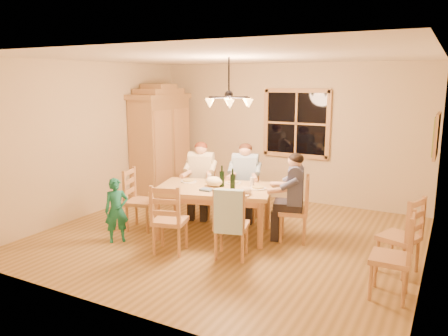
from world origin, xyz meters
The scene contains 33 objects.
floor centered at (0.00, 0.00, 0.00)m, with size 5.50×5.50×0.00m, color olive.
ceiling centered at (0.00, 0.00, 2.70)m, with size 5.50×5.00×0.02m, color white.
wall_back centered at (0.00, 2.50, 1.35)m, with size 5.50×0.02×2.70m, color beige.
wall_left centered at (-2.75, 0.00, 1.35)m, with size 0.02×5.00×2.70m, color beige.
wall_right centered at (2.75, 0.00, 1.35)m, with size 0.02×5.00×2.70m, color beige.
window centered at (0.20, 2.47, 1.55)m, with size 1.30×0.06×1.30m.
painting centered at (2.71, 1.20, 1.60)m, with size 0.06×0.78×0.64m.
chandelier centered at (0.00, 0.00, 2.08)m, with size 0.77×0.68×0.71m.
armoire centered at (-2.42, 1.60, 1.06)m, with size 0.66×1.40×2.30m.
dining_table centered at (-0.25, 0.00, 0.66)m, with size 1.98×1.51×0.76m.
chair_far_left centered at (-0.89, 0.68, 0.30)m, with size 0.54×0.52×0.99m.
chair_far_right centered at (-0.15, 0.89, 0.30)m, with size 0.54×0.52×0.99m.
chair_near_left centered at (-0.44, -0.92, 0.30)m, with size 0.54×0.52×0.99m.
chair_near_right centered at (0.40, -0.68, 0.30)m, with size 0.54×0.52×0.99m.
chair_end_left centered at (-1.42, -0.33, 0.30)m, with size 0.52×0.54×0.99m.
chair_end_right centered at (0.92, 0.33, 0.30)m, with size 0.52×0.54×0.99m.
adult_woman centered at (-0.89, 0.68, 0.84)m, with size 0.48×0.51×0.87m.
adult_plaid_man centered at (-0.15, 0.89, 0.84)m, with size 0.48×0.51×0.87m.
adult_slate_man centered at (0.92, 0.33, 0.84)m, with size 0.51×0.48×0.87m.
towel centered at (0.45, -0.86, 0.70)m, with size 0.38×0.10×0.58m, color #B2E0F2.
wine_bottle_a centered at (-0.16, 0.09, 0.93)m, with size 0.08×0.08×0.33m, color black.
wine_bottle_b centered at (0.09, -0.04, 0.93)m, with size 0.08×0.08×0.33m, color black.
plate_woman centered at (-0.78, 0.10, 0.77)m, with size 0.26×0.26×0.02m, color white.
plate_plaid centered at (-0.10, 0.34, 0.77)m, with size 0.26×0.26×0.02m, color white.
plate_slate centered at (0.39, 0.21, 0.77)m, with size 0.26×0.26×0.02m, color white.
wine_glass_a centered at (-0.45, 0.20, 0.83)m, with size 0.06×0.06×0.14m, color silver.
wine_glass_b centered at (0.24, 0.33, 0.83)m, with size 0.06×0.06×0.14m, color silver.
cap centered at (0.35, -0.17, 0.82)m, with size 0.20×0.20×0.11m, color tan.
napkin centered at (-0.24, -0.25, 0.78)m, with size 0.18×0.14×0.03m, color slate.
cloth_bundle centered at (-0.28, 0.04, 0.84)m, with size 0.28×0.22×0.15m, color beige.
child centered at (-1.37, -0.95, 0.48)m, with size 0.35×0.23×0.97m, color #1A7760.
chair_spare_front centered at (2.45, -0.85, 0.30)m, with size 0.43×0.45×0.99m.
chair_spare_back centered at (2.45, -0.12, 0.30)m, with size 0.55×0.56×0.99m.
Camera 1 is at (2.95, -5.68, 2.37)m, focal length 35.00 mm.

